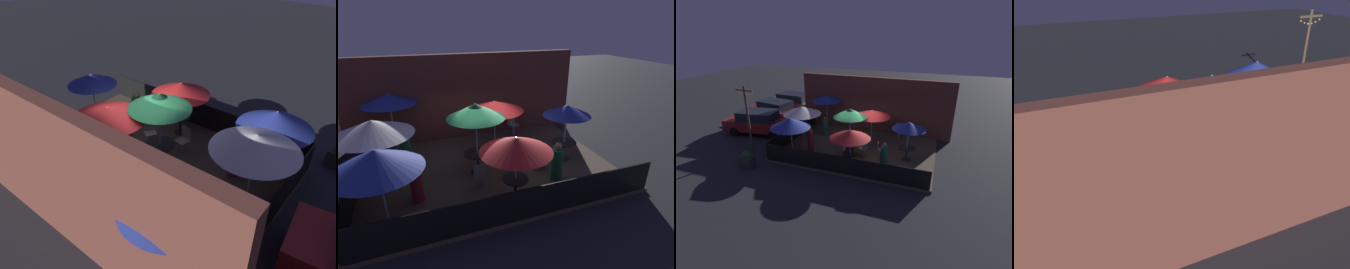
% 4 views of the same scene
% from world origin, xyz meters
% --- Properties ---
extents(ground_plane, '(60.00, 60.00, 0.00)m').
position_xyz_m(ground_plane, '(0.00, 0.00, 0.00)').
color(ground_plane, '#26262B').
extents(patio_deck, '(8.68, 6.18, 0.12)m').
position_xyz_m(patio_deck, '(0.00, 0.00, 0.06)').
color(patio_deck, brown).
rests_on(patio_deck, ground_plane).
extents(building_wall, '(10.28, 0.36, 3.79)m').
position_xyz_m(building_wall, '(0.00, 3.32, 1.90)').
color(building_wall, brown).
rests_on(building_wall, ground_plane).
extents(fence_front, '(8.48, 0.05, 0.95)m').
position_xyz_m(fence_front, '(0.00, -3.04, 0.59)').
color(fence_front, black).
rests_on(fence_front, patio_deck).
extents(fence_side_left, '(0.05, 5.98, 0.95)m').
position_xyz_m(fence_side_left, '(-4.30, 0.00, 0.59)').
color(fence_side_left, black).
rests_on(fence_side_left, patio_deck).
extents(patio_umbrella_0, '(1.74, 1.74, 2.17)m').
position_xyz_m(patio_umbrella_0, '(2.84, -0.45, 2.09)').
color(patio_umbrella_0, '#B2B2B7').
rests_on(patio_umbrella_0, patio_deck).
extents(patio_umbrella_1, '(2.07, 2.07, 2.00)m').
position_xyz_m(patio_umbrella_1, '(0.18, -2.13, 1.91)').
color(patio_umbrella_1, '#B2B2B7').
rests_on(patio_umbrella_1, patio_deck).
extents(patio_umbrella_2, '(1.91, 1.91, 2.49)m').
position_xyz_m(patio_umbrella_2, '(-0.47, -0.25, 2.37)').
color(patio_umbrella_2, '#B2B2B7').
rests_on(patio_umbrella_2, patio_deck).
extents(patio_umbrella_3, '(2.09, 2.09, 2.36)m').
position_xyz_m(patio_umbrella_3, '(-3.19, 2.66, 2.27)').
color(patio_umbrella_3, '#B2B2B7').
rests_on(patio_umbrella_3, patio_deck).
extents(patio_umbrella_4, '(2.21, 2.21, 2.18)m').
position_xyz_m(patio_umbrella_4, '(0.52, 0.87, 2.12)').
color(patio_umbrella_4, '#B2B2B7').
rests_on(patio_umbrella_4, patio_deck).
extents(patio_umbrella_5, '(2.21, 2.21, 2.16)m').
position_xyz_m(patio_umbrella_5, '(-3.32, -1.98, 2.01)').
color(patio_umbrella_5, '#B2B2B7').
rests_on(patio_umbrella_5, patio_deck).
extents(patio_umbrella_6, '(2.29, 2.29, 2.32)m').
position_xyz_m(patio_umbrella_6, '(-3.51, -0.27, 2.21)').
color(patio_umbrella_6, '#B2B2B7').
rests_on(patio_umbrella_6, patio_deck).
extents(dining_table_0, '(0.91, 0.91, 0.73)m').
position_xyz_m(dining_table_0, '(2.84, -0.45, 0.70)').
color(dining_table_0, black).
rests_on(dining_table_0, patio_deck).
extents(dining_table_1, '(0.76, 0.76, 0.70)m').
position_xyz_m(dining_table_1, '(0.18, -2.13, 0.67)').
color(dining_table_1, black).
rests_on(dining_table_1, patio_deck).
extents(dining_table_2, '(0.95, 0.95, 0.75)m').
position_xyz_m(dining_table_2, '(-0.47, -0.25, 0.72)').
color(dining_table_2, black).
rests_on(dining_table_2, patio_deck).
extents(patio_chair_0, '(0.46, 0.46, 0.91)m').
position_xyz_m(patio_chair_0, '(-0.64, -1.26, 0.61)').
color(patio_chair_0, gray).
rests_on(patio_chair_0, patio_deck).
extents(patio_chair_1, '(0.55, 0.55, 0.94)m').
position_xyz_m(patio_chair_1, '(0.55, -0.88, 0.63)').
color(patio_chair_1, gray).
rests_on(patio_chair_1, patio_deck).
extents(patio_chair_2, '(0.50, 0.50, 0.95)m').
position_xyz_m(patio_chair_2, '(1.92, 2.51, 0.64)').
color(patio_chair_2, gray).
rests_on(patio_chair_2, patio_deck).
extents(patio_chair_3, '(0.48, 0.48, 0.96)m').
position_xyz_m(patio_chair_3, '(1.45, -0.78, 0.65)').
color(patio_chair_3, gray).
rests_on(patio_chair_3, patio_deck).
extents(patron_0, '(0.51, 0.51, 1.35)m').
position_xyz_m(patron_0, '(1.86, -1.62, 0.73)').
color(patron_0, '#236642').
rests_on(patron_0, patio_deck).
extents(patron_1, '(0.49, 0.49, 1.36)m').
position_xyz_m(patron_1, '(-2.53, -1.23, 0.74)').
color(patron_1, maroon).
rests_on(patron_1, patio_deck).
extents(patron_2, '(0.48, 0.48, 1.26)m').
position_xyz_m(patron_2, '(-2.79, 1.29, 0.68)').
color(patron_2, '#236642').
rests_on(patron_2, patio_deck).
extents(planter_box, '(0.72, 0.51, 0.87)m').
position_xyz_m(planter_box, '(-4.94, -3.87, 0.39)').
color(planter_box, '#332D2D').
rests_on(planter_box, ground_plane).
extents(light_post, '(1.10, 0.12, 3.92)m').
position_xyz_m(light_post, '(-5.84, -2.29, 2.19)').
color(light_post, brown).
rests_on(light_post, ground_plane).
extents(parked_car_0, '(4.73, 2.26, 1.62)m').
position_xyz_m(parked_car_0, '(-7.18, 0.22, 0.85)').
color(parked_car_0, maroon).
rests_on(parked_car_0, ground_plane).
extents(parked_car_1, '(4.54, 2.39, 1.62)m').
position_xyz_m(parked_car_1, '(-7.58, 2.82, 0.85)').
color(parked_car_1, maroon).
rests_on(parked_car_1, ground_plane).
extents(parked_car_2, '(4.55, 1.89, 1.62)m').
position_xyz_m(parked_car_2, '(-7.49, 5.42, 0.85)').
color(parked_car_2, '#5B5B60').
rests_on(parked_car_2, ground_plane).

